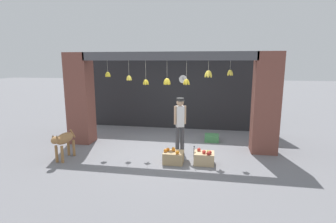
% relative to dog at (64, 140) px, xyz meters
% --- Properties ---
extents(ground_plane, '(60.00, 60.00, 0.00)m').
position_rel_dog_xyz_m(ground_plane, '(2.49, 1.21, -0.53)').
color(ground_plane, slate).
extents(shop_back_wall, '(6.82, 0.12, 2.81)m').
position_rel_dog_xyz_m(shop_back_wall, '(2.49, 3.81, 0.87)').
color(shop_back_wall, '#232326').
rests_on(shop_back_wall, ground_plane).
extents(shop_pillar_left, '(0.70, 0.60, 2.81)m').
position_rel_dog_xyz_m(shop_pillar_left, '(-0.28, 1.51, 0.87)').
color(shop_pillar_left, brown).
rests_on(shop_pillar_left, ground_plane).
extents(shop_pillar_right, '(0.70, 0.60, 2.81)m').
position_rel_dog_xyz_m(shop_pillar_right, '(5.25, 1.51, 0.87)').
color(shop_pillar_right, brown).
rests_on(shop_pillar_right, ground_plane).
extents(storefront_awning, '(4.92, 0.28, 0.94)m').
position_rel_dog_xyz_m(storefront_awning, '(2.49, 1.33, 2.10)').
color(storefront_awning, '#4C4C51').
extents(dog, '(0.31, 0.99, 0.76)m').
position_rel_dog_xyz_m(dog, '(0.00, 0.00, 0.00)').
color(dog, '#9E7042').
rests_on(dog, ground_plane).
extents(shopkeeper, '(0.32, 0.29, 1.57)m').
position_rel_dog_xyz_m(shopkeeper, '(2.93, 0.99, 0.38)').
color(shopkeeper, '#424247').
rests_on(shopkeeper, ground_plane).
extents(fruit_crate_oranges, '(0.50, 0.42, 0.38)m').
position_rel_dog_xyz_m(fruit_crate_oranges, '(2.85, 0.25, -0.37)').
color(fruit_crate_oranges, tan).
rests_on(fruit_crate_oranges, ground_plane).
extents(fruit_crate_apples, '(0.50, 0.41, 0.38)m').
position_rel_dog_xyz_m(fruit_crate_apples, '(3.63, 0.31, -0.37)').
color(fruit_crate_apples, tan).
rests_on(fruit_crate_apples, ground_plane).
extents(produce_box_green, '(0.44, 0.38, 0.23)m').
position_rel_dog_xyz_m(produce_box_green, '(3.80, 2.26, -0.42)').
color(produce_box_green, '#42844C').
rests_on(produce_box_green, ground_plane).
extents(water_bottle, '(0.07, 0.07, 0.27)m').
position_rel_dog_xyz_m(water_bottle, '(3.34, 0.88, -0.41)').
color(water_bottle, silver).
rests_on(water_bottle, ground_plane).
extents(wall_clock, '(0.32, 0.03, 0.32)m').
position_rel_dog_xyz_m(wall_clock, '(2.69, 3.73, 1.36)').
color(wall_clock, black).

